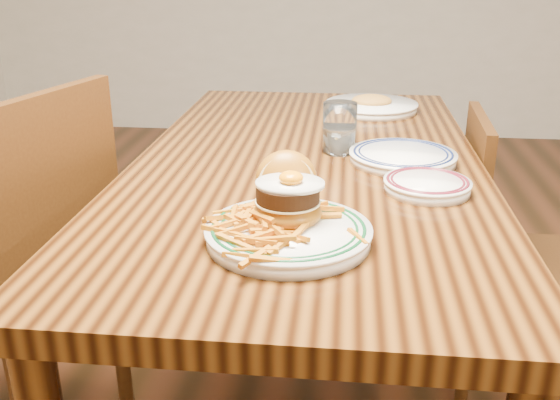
# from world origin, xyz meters

# --- Properties ---
(table) EXTENTS (0.85, 1.60, 0.75)m
(table) POSITION_xyz_m (0.00, 0.00, 0.66)
(table) COLOR black
(table) RESTS_ON floor
(chair_left) EXTENTS (0.54, 0.54, 0.95)m
(chair_left) POSITION_xyz_m (-0.67, -0.21, 0.51)
(chair_left) COLOR #39200B
(chair_left) RESTS_ON floor
(chair_right) EXTENTS (0.41, 0.41, 0.82)m
(chair_right) POSITION_xyz_m (0.56, 0.19, 0.44)
(chair_right) COLOR #39200B
(chair_right) RESTS_ON floor
(main_plate) EXTENTS (0.29, 0.31, 0.14)m
(main_plate) POSITION_xyz_m (-0.00, -0.47, 0.79)
(main_plate) COLOR white
(main_plate) RESTS_ON table
(side_plate) EXTENTS (0.19, 0.19, 0.03)m
(side_plate) POSITION_xyz_m (0.27, -0.20, 0.77)
(side_plate) COLOR white
(side_plate) RESTS_ON table
(rear_plate) EXTENTS (0.26, 0.26, 0.03)m
(rear_plate) POSITION_xyz_m (0.23, -0.00, 0.77)
(rear_plate) COLOR white
(rear_plate) RESTS_ON table
(water_glass) EXTENTS (0.09, 0.09, 0.13)m
(water_glass) POSITION_xyz_m (0.08, 0.06, 0.81)
(water_glass) COLOR white
(water_glass) RESTS_ON table
(far_plate) EXTENTS (0.30, 0.30, 0.05)m
(far_plate) POSITION_xyz_m (0.17, 0.53, 0.77)
(far_plate) COLOR white
(far_plate) RESTS_ON table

